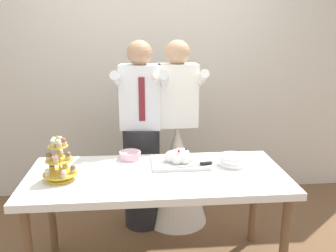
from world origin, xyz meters
TOP-DOWN VIEW (x-y plane):
  - rear_wall at (0.00, 1.43)m, footprint 5.20×0.10m
  - dessert_table at (0.00, 0.00)m, footprint 1.80×0.80m
  - cupcake_stand at (-0.65, -0.05)m, footprint 0.23×0.23m
  - main_cake_tray at (0.18, 0.17)m, footprint 0.43×0.31m
  - plate_stack at (0.57, 0.10)m, footprint 0.20×0.20m
  - round_cake at (-0.19, 0.28)m, footprint 0.24×0.24m
  - person_groom at (-0.09, 0.68)m, footprint 0.50×0.53m
  - person_bride at (0.22, 0.72)m, footprint 0.56×0.56m

SIDE VIEW (x-z plane):
  - person_bride at x=0.22m, z-range -0.25..1.41m
  - dessert_table at x=0.00m, z-range 0.31..1.09m
  - person_groom at x=-0.09m, z-range -0.08..1.58m
  - round_cake at x=-0.19m, z-range 0.77..0.84m
  - plate_stack at x=0.57m, z-range 0.78..0.85m
  - main_cake_tray at x=0.18m, z-range 0.75..0.88m
  - cupcake_stand at x=-0.65m, z-range 0.75..1.05m
  - rear_wall at x=0.00m, z-range 0.00..2.90m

